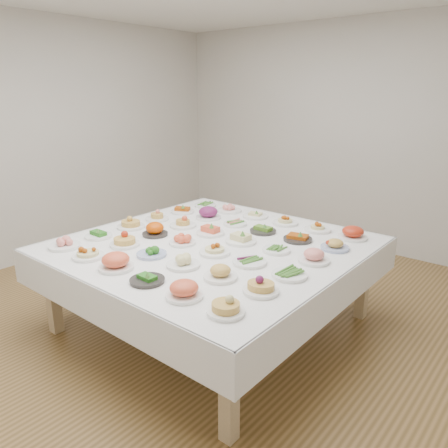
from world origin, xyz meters
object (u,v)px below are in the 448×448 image
Objects in this scene: display_table at (213,250)px; dish_18 at (157,215)px; dish_35 at (353,231)px; dish_0 at (64,242)px.

display_table is 0.88m from dish_18.
dish_18 is 1.84m from dish_35.
dish_18 reaches higher than display_table.
display_table is 1.21m from dish_35.
dish_0 reaches higher than display_table.
dish_35 is at bearing 21.97° from dish_18.
dish_18 reaches higher than dish_0.
display_table is 8.90× the size of dish_35.
dish_18 is at bearing 90.42° from dish_0.
dish_35 is (0.85, 0.85, 0.13)m from display_table.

